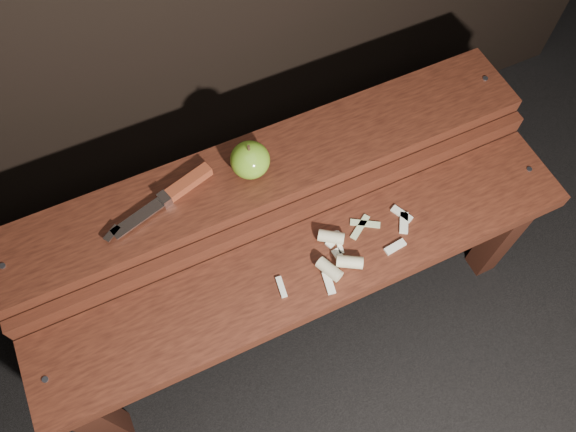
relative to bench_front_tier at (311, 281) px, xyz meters
name	(u,v)px	position (x,y,z in m)	size (l,w,h in m)	color
ground	(297,309)	(0.00, 0.06, -0.35)	(60.00, 60.00, 0.00)	black
bench_front_tier	(311,281)	(0.00, 0.00, 0.00)	(1.20, 0.20, 0.42)	black
bench_rear_tier	(268,186)	(0.00, 0.23, 0.06)	(1.20, 0.21, 0.50)	black
apple	(250,160)	(-0.04, 0.23, 0.18)	(0.08, 0.08, 0.09)	#69991F
knife	(176,191)	(-0.20, 0.24, 0.16)	(0.25, 0.09, 0.02)	brown
apple_scraps	(343,252)	(0.07, 0.00, 0.08)	(0.34, 0.14, 0.03)	beige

